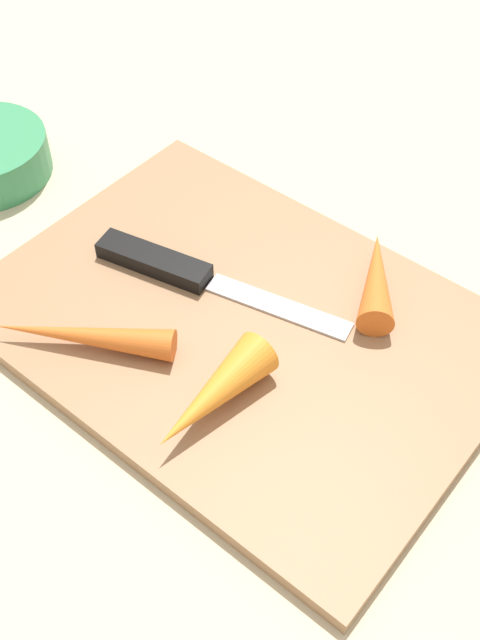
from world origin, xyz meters
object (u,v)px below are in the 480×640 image
carrot_longest (83,336)px  carrot_shortest (376,277)px  knife (174,264)px  cutting_board (240,326)px  carrot_medium (212,396)px

carrot_longest → carrot_shortest: bearing=-157.4°
knife → carrot_shortest: bearing=18.5°
knife → carrot_shortest: carrot_shortest is taller
knife → carrot_longest: 0.09m
cutting_board → carrot_longest: carrot_longest is taller
knife → carrot_medium: bearing=-49.1°
carrot_shortest → carrot_medium: bearing=140.3°
carrot_medium → carrot_shortest: (0.02, 0.16, -0.00)m
knife → carrot_shortest: size_ratio=2.20×
knife → carrot_longest: carrot_longest is taller
knife → carrot_longest: (0.00, -0.09, 0.01)m
knife → carrot_longest: size_ratio=1.57×
carrot_shortest → carrot_longest: bearing=112.2°
cutting_board → carrot_longest: 0.11m
knife → carrot_medium: (0.11, -0.08, 0.01)m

